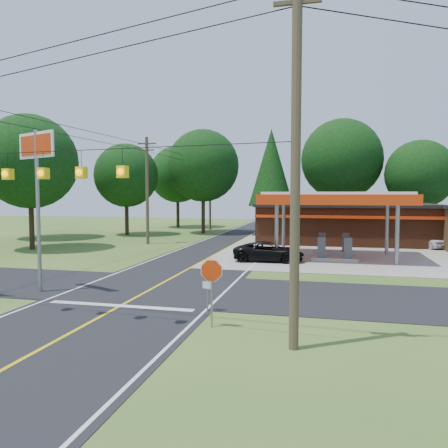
% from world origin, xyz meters
% --- Properties ---
extents(ground, '(120.00, 120.00, 0.00)m').
position_xyz_m(ground, '(0.00, 0.00, 0.00)').
color(ground, '#395F21').
rests_on(ground, ground).
extents(main_highway, '(8.00, 120.00, 0.02)m').
position_xyz_m(main_highway, '(0.00, 0.00, 0.01)').
color(main_highway, black).
rests_on(main_highway, ground).
extents(cross_road, '(70.00, 7.00, 0.02)m').
position_xyz_m(cross_road, '(0.00, 0.00, 0.01)').
color(cross_road, black).
rests_on(cross_road, ground).
extents(lane_center_yellow, '(0.15, 110.00, 0.00)m').
position_xyz_m(lane_center_yellow, '(0.00, 0.00, 0.03)').
color(lane_center_yellow, yellow).
rests_on(lane_center_yellow, main_highway).
extents(gas_canopy, '(10.60, 7.40, 4.88)m').
position_xyz_m(gas_canopy, '(9.00, 13.00, 4.27)').
color(gas_canopy, gray).
rests_on(gas_canopy, ground).
extents(convenience_store, '(16.40, 7.55, 3.80)m').
position_xyz_m(convenience_store, '(10.00, 22.98, 1.92)').
color(convenience_store, '#5B2E1A').
rests_on(convenience_store, ground).
extents(utility_pole_near_right, '(1.80, 0.30, 11.50)m').
position_xyz_m(utility_pole_near_right, '(7.50, -7.00, 5.96)').
color(utility_pole_near_right, '#473828').
rests_on(utility_pole_near_right, ground).
extents(utility_pole_far_left, '(1.80, 0.30, 10.00)m').
position_xyz_m(utility_pole_far_left, '(-8.00, 18.00, 5.20)').
color(utility_pole_far_left, '#473828').
rests_on(utility_pole_far_left, ground).
extents(utility_pole_north, '(0.30, 0.30, 9.50)m').
position_xyz_m(utility_pole_north, '(-6.50, 35.00, 4.75)').
color(utility_pole_north, '#473828').
rests_on(utility_pole_north, ground).
extents(overhead_beacons, '(17.04, 2.04, 1.03)m').
position_xyz_m(overhead_beacons, '(-1.00, -6.00, 6.21)').
color(overhead_beacons, black).
rests_on(overhead_beacons, ground).
extents(treeline_backdrop, '(70.27, 51.59, 13.30)m').
position_xyz_m(treeline_backdrop, '(0.82, 24.01, 7.49)').
color(treeline_backdrop, '#332316').
rests_on(treeline_backdrop, ground).
extents(suv_car, '(5.02, 5.02, 1.36)m').
position_xyz_m(suv_car, '(4.50, 10.00, 0.68)').
color(suv_car, black).
rests_on(suv_car, ground).
extents(sedan_car, '(5.74, 5.74, 1.44)m').
position_xyz_m(sedan_car, '(17.00, 21.00, 0.72)').
color(sedan_car, white).
rests_on(sedan_car, ground).
extents(big_stop_sign, '(2.67, 1.22, 7.75)m').
position_xyz_m(big_stop_sign, '(-5.00, -2.01, 5.86)').
color(big_stop_sign, gray).
rests_on(big_stop_sign, ground).
extents(octagonal_stop_sign, '(0.86, 0.10, 2.48)m').
position_xyz_m(octagonal_stop_sign, '(4.50, -5.50, 1.85)').
color(octagonal_stop_sign, gray).
rests_on(octagonal_stop_sign, ground).
extents(route_sign_post, '(0.42, 0.14, 2.08)m').
position_xyz_m(route_sign_post, '(3.80, -3.52, 1.23)').
color(route_sign_post, gray).
rests_on(route_sign_post, ground).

